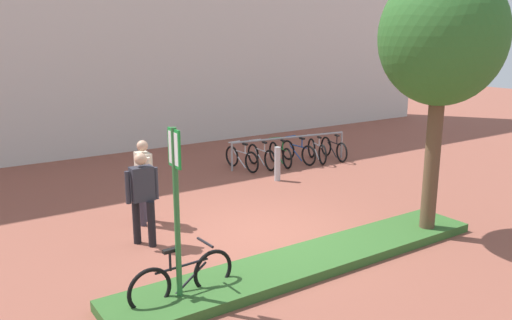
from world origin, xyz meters
The scene contains 9 objects.
ground_plane centered at (0.00, 0.00, 0.00)m, with size 60.00×60.00×0.00m, color brown.
planter_strip centered at (-0.09, -1.58, 0.08)m, with size 7.00×1.10×0.16m, color #336028.
tree_sidewalk centered at (2.61, -1.78, 3.67)m, with size 2.22×2.22×4.94m.
parking_sign_post centered at (-2.48, -1.58, 1.67)m, with size 0.08×0.36×2.57m.
bike_at_sign centered at (-2.39, -1.50, 0.35)m, with size 1.68×0.42×0.86m.
bike_rack_cluster centered at (3.85, 4.14, 0.35)m, with size 3.73×2.01×0.83m.
bollard_steel centered at (2.49, 2.89, 0.45)m, with size 0.16×0.16×0.90m, color #ADADB2.
person_suited_dark centered at (-2.05, 0.77, 0.98)m, with size 0.61×0.43×1.72m.
person_casual_tan centered at (-1.60, 1.81, 0.98)m, with size 0.34×0.61×1.72m.
Camera 1 is at (-5.33, -7.75, 3.75)m, focal length 36.62 mm.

